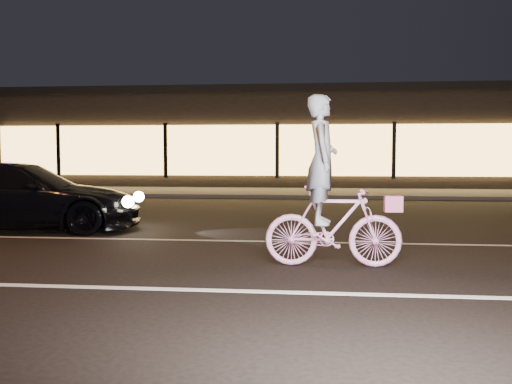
# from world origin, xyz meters

# --- Properties ---
(ground) EXTENTS (90.00, 90.00, 0.00)m
(ground) POSITION_xyz_m (0.00, 0.00, 0.00)
(ground) COLOR black
(ground) RESTS_ON ground
(lane_stripe_near) EXTENTS (60.00, 0.12, 0.01)m
(lane_stripe_near) POSITION_xyz_m (0.00, -1.50, 0.00)
(lane_stripe_near) COLOR silver
(lane_stripe_near) RESTS_ON ground
(lane_stripe_far) EXTENTS (60.00, 0.10, 0.01)m
(lane_stripe_far) POSITION_xyz_m (0.00, 2.00, 0.00)
(lane_stripe_far) COLOR gray
(lane_stripe_far) RESTS_ON ground
(sidewalk) EXTENTS (30.00, 4.00, 0.12)m
(sidewalk) POSITION_xyz_m (0.00, 13.00, 0.06)
(sidewalk) COLOR #383533
(sidewalk) RESTS_ON ground
(storefront) EXTENTS (25.40, 8.42, 4.20)m
(storefront) POSITION_xyz_m (0.00, 18.97, 2.15)
(storefront) COLOR black
(storefront) RESTS_ON ground
(cyclist) EXTENTS (1.81, 0.62, 2.28)m
(cyclist) POSITION_xyz_m (1.76, -0.03, 0.81)
(cyclist) COLOR #F239A6
(cyclist) RESTS_ON ground
(sedan) EXTENTS (4.78, 2.50, 1.32)m
(sedan) POSITION_xyz_m (-4.14, 2.89, 0.66)
(sedan) COLOR black
(sedan) RESTS_ON ground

